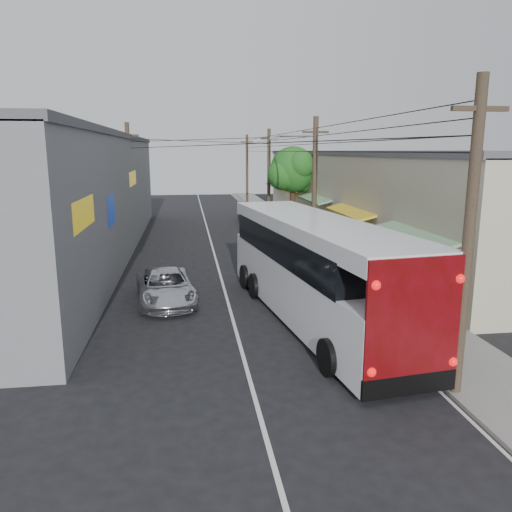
{
  "coord_description": "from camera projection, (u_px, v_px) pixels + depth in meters",
  "views": [
    {
      "loc": [
        -1.6,
        -13.17,
        6.25
      ],
      "look_at": [
        1.24,
        7.27,
        1.88
      ],
      "focal_mm": 35.0,
      "sensor_mm": 36.0,
      "label": 1
    }
  ],
  "objects": [
    {
      "name": "jeepney",
      "position": [
        166.0,
        287.0,
        20.78
      ],
      "size": [
        2.86,
        5.16,
        1.37
      ],
      "primitive_type": "imported",
      "rotation": [
        0.0,
        0.0,
        0.12
      ],
      "color": "silver",
      "rests_on": "ground"
    },
    {
      "name": "coach_bus",
      "position": [
        313.0,
        268.0,
        18.53
      ],
      "size": [
        4.45,
        13.5,
        3.82
      ],
      "rotation": [
        0.0,
        0.0,
        0.13
      ],
      "color": "white",
      "rests_on": "ground"
    },
    {
      "name": "building_left",
      "position": [
        70.0,
        195.0,
        29.8
      ],
      "size": [
        7.2,
        36.0,
        7.25
      ],
      "color": "slate",
      "rests_on": "ground"
    },
    {
      "name": "utility_poles",
      "position": [
        257.0,
        183.0,
        33.53
      ],
      "size": [
        11.8,
        45.28,
        8.0
      ],
      "color": "#473828",
      "rests_on": "ground"
    },
    {
      "name": "building_right",
      "position": [
        360.0,
        194.0,
        36.41
      ],
      "size": [
        7.09,
        40.0,
        6.25
      ],
      "color": "#BDB596",
      "rests_on": "ground"
    },
    {
      "name": "parked_suv",
      "position": [
        295.0,
        252.0,
        27.26
      ],
      "size": [
        2.45,
        5.81,
        1.68
      ],
      "primitive_type": "imported",
      "rotation": [
        0.0,
        0.0,
        -0.02
      ],
      "color": "#93929A",
      "rests_on": "ground"
    },
    {
      "name": "street_tree",
      "position": [
        294.0,
        171.0,
        39.44
      ],
      "size": [
        4.4,
        4.0,
        6.6
      ],
      "color": "#3F2B19",
      "rests_on": "ground"
    },
    {
      "name": "pedestrian_near",
      "position": [
        340.0,
        259.0,
        24.26
      ],
      "size": [
        0.79,
        0.63,
        1.89
      ],
      "primitive_type": "imported",
      "rotation": [
        0.0,
        0.0,
        2.84
      ],
      "color": "pink",
      "rests_on": "sidewalk"
    },
    {
      "name": "ground",
      "position": [
        248.0,
        373.0,
        14.27
      ],
      "size": [
        120.0,
        120.0,
        0.0
      ],
      "primitive_type": "plane",
      "color": "black",
      "rests_on": "ground"
    },
    {
      "name": "parked_car_far",
      "position": [
        249.0,
        215.0,
        43.91
      ],
      "size": [
        1.61,
        4.09,
        1.32
      ],
      "primitive_type": "imported",
      "rotation": [
        0.0,
        0.0,
        0.05
      ],
      "color": "black",
      "rests_on": "ground"
    },
    {
      "name": "parked_car_mid",
      "position": [
        279.0,
        234.0,
        34.13
      ],
      "size": [
        2.1,
        4.1,
        1.34
      ],
      "primitive_type": "imported",
      "rotation": [
        0.0,
        0.0,
        -0.14
      ],
      "color": "#28272D",
      "rests_on": "ground"
    },
    {
      "name": "sidewalk",
      "position": [
        306.0,
        242.0,
        34.51
      ],
      "size": [
        3.0,
        80.0,
        0.12
      ],
      "primitive_type": "cube",
      "color": "slate",
      "rests_on": "ground"
    },
    {
      "name": "pedestrian_far",
      "position": [
        318.0,
        237.0,
        31.3
      ],
      "size": [
        0.88,
        0.75,
        1.58
      ],
      "primitive_type": "imported",
      "rotation": [
        0.0,
        0.0,
        3.36
      ],
      "color": "#94B1D7",
      "rests_on": "sidewalk"
    }
  ]
}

